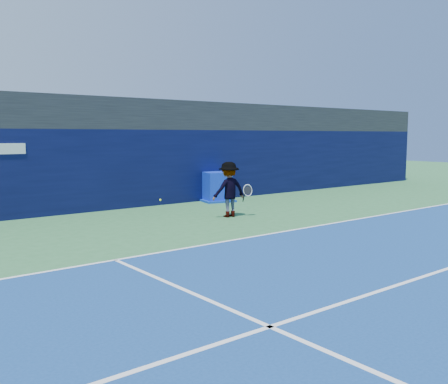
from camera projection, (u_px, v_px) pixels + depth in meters
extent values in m
plane|color=#316D3B|center=(364.00, 252.00, 11.91)|extent=(80.00, 80.00, 0.00)
cube|color=white|center=(276.00, 233.00, 14.25)|extent=(24.00, 0.10, 0.01)
cube|color=white|center=(445.00, 270.00, 10.36)|extent=(24.00, 0.10, 0.01)
cube|color=black|center=(132.00, 115.00, 20.46)|extent=(36.00, 3.00, 1.20)
cube|color=#090D34|center=(145.00, 168.00, 19.92)|extent=(36.00, 1.00, 3.00)
cube|color=#0D29C1|center=(217.00, 187.00, 21.06)|extent=(1.25, 1.25, 1.24)
cube|color=#0B30A4|center=(217.00, 200.00, 21.13)|extent=(1.56, 1.56, 0.08)
imported|color=silver|center=(229.00, 189.00, 17.02)|extent=(1.29, 0.83, 1.89)
cylinder|color=black|center=(244.00, 198.00, 17.14)|extent=(0.09, 0.17, 0.30)
torus|color=silver|center=(248.00, 190.00, 17.16)|extent=(0.35, 0.20, 0.34)
cylinder|color=black|center=(248.00, 190.00, 17.16)|extent=(0.29, 0.15, 0.29)
sphere|color=#C9EE1A|center=(160.00, 200.00, 15.41)|extent=(0.07, 0.07, 0.07)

